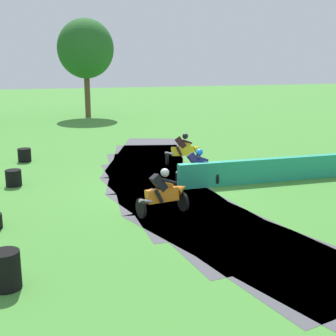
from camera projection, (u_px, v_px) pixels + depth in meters
ground_plane at (165, 190)px, 16.30m from camera, size 120.00×120.00×0.00m
track_asphalt at (177, 189)px, 16.43m from camera, size 6.24×22.16×0.01m
safety_barrier at (309, 167)px, 17.80m from camera, size 10.65×0.33×0.90m
motorcycle_lead_yellow at (184, 150)px, 20.18m from camera, size 1.71×0.95×1.43m
motorcycle_chase_blue at (199, 168)px, 16.76m from camera, size 1.71×0.89×1.43m
motorcycle_trailing_orange at (164, 193)px, 13.66m from camera, size 1.68×0.93×1.42m
tire_stack_near at (24, 155)px, 20.78m from camera, size 0.59×0.59×0.60m
tire_stack_mid_a at (14, 178)px, 16.77m from camera, size 0.57×0.57×0.60m
tire_stack_far at (6, 270)px, 9.23m from camera, size 0.59×0.59×0.80m
traffic_cone at (296, 171)px, 18.13m from camera, size 0.28×0.28×0.44m
tree_far_right at (86, 49)px, 35.65m from camera, size 4.37×4.37×7.63m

